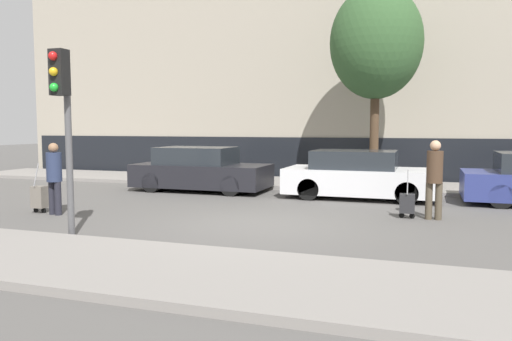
{
  "coord_description": "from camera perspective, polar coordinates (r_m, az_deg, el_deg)",
  "views": [
    {
      "loc": [
        3.21,
        -9.69,
        2.03
      ],
      "look_at": [
        -0.67,
        1.8,
        0.95
      ],
      "focal_mm": 35.0,
      "sensor_mm": 36.0,
      "label": 1
    }
  ],
  "objects": [
    {
      "name": "ground_plane",
      "position": [
        10.41,
        0.34,
        -6.16
      ],
      "size": [
        80.0,
        80.0,
        0.0
      ],
      "primitive_type": "plane",
      "color": "#565451"
    },
    {
      "name": "sidewalk_near",
      "position": [
        7.03,
        -9.51,
        -11.24
      ],
      "size": [
        28.0,
        2.5,
        0.12
      ],
      "color": "gray",
      "rests_on": "ground_plane"
    },
    {
      "name": "trolley_left",
      "position": [
        12.77,
        -23.52,
        -2.79
      ],
      "size": [
        0.34,
        0.29,
        1.17
      ],
      "color": "slate",
      "rests_on": "ground_plane"
    },
    {
      "name": "sidewalk_far",
      "position": [
        17.11,
        7.74,
        -1.58
      ],
      "size": [
        28.0,
        3.0,
        0.12
      ],
      "color": "gray",
      "rests_on": "ground_plane"
    },
    {
      "name": "pedestrian_left",
      "position": [
        12.27,
        -22.06,
        -0.4
      ],
      "size": [
        0.35,
        0.34,
        1.65
      ],
      "rotation": [
        0.0,
        0.0,
        -0.18
      ],
      "color": "#23232D",
      "rests_on": "ground_plane"
    },
    {
      "name": "trolley_right",
      "position": [
        11.51,
        16.89,
        -3.64
      ],
      "size": [
        0.34,
        0.29,
        1.08
      ],
      "color": "#262628",
      "rests_on": "ground_plane"
    },
    {
      "name": "parked_car_0",
      "position": [
        15.76,
        -6.39,
        0.02
      ],
      "size": [
        4.21,
        1.84,
        1.38
      ],
      "color": "black",
      "rests_on": "ground_plane"
    },
    {
      "name": "pedestrian_right",
      "position": [
        11.45,
        19.73,
        -0.46
      ],
      "size": [
        0.35,
        0.34,
        1.73
      ],
      "rotation": [
        0.0,
        0.0,
        0.03
      ],
      "color": "#4C4233",
      "rests_on": "ground_plane"
    },
    {
      "name": "traffic_light",
      "position": [
        9.53,
        -21.19,
        7.05
      ],
      "size": [
        0.28,
        0.47,
        3.36
      ],
      "color": "#515154",
      "rests_on": "ground_plane"
    },
    {
      "name": "building_facade",
      "position": [
        20.45,
        9.7,
        14.52
      ],
      "size": [
        28.0,
        2.11,
        10.86
      ],
      "color": "#A89E8C",
      "rests_on": "ground_plane"
    },
    {
      "name": "bare_tree_near_crossing",
      "position": [
        16.58,
        13.56,
        13.95
      ],
      "size": [
        2.89,
        2.89,
        6.29
      ],
      "color": "#4C3826",
      "rests_on": "sidewalk_far"
    },
    {
      "name": "parked_car_1",
      "position": [
        14.37,
        11.66,
        -0.58
      ],
      "size": [
        4.17,
        1.9,
        1.35
      ],
      "color": "silver",
      "rests_on": "ground_plane"
    }
  ]
}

